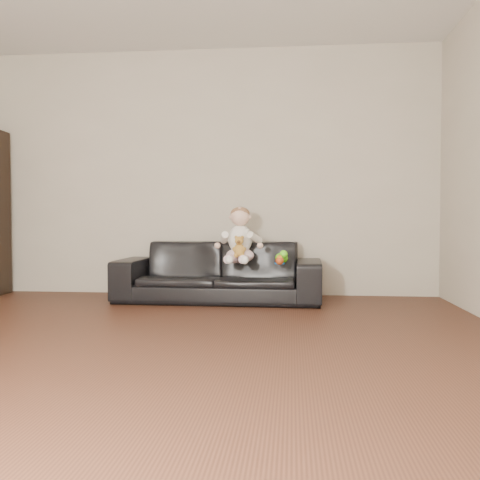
# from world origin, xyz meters

# --- Properties ---
(floor) EXTENTS (5.50, 5.50, 0.00)m
(floor) POSITION_xyz_m (0.00, 0.00, 0.00)
(floor) COLOR #462619
(floor) RESTS_ON ground
(wall_back) EXTENTS (5.00, 0.00, 5.00)m
(wall_back) POSITION_xyz_m (0.00, 2.75, 1.30)
(wall_back) COLOR #BAB09D
(wall_back) RESTS_ON ground
(sofa) EXTENTS (1.99, 0.82, 0.58)m
(sofa) POSITION_xyz_m (0.28, 2.25, 0.29)
(sofa) COLOR black
(sofa) RESTS_ON floor
(baby) EXTENTS (0.38, 0.47, 0.54)m
(baby) POSITION_xyz_m (0.50, 2.14, 0.62)
(baby) COLOR #F8D1DB
(baby) RESTS_ON sofa
(teddy_bear) EXTENTS (0.12, 0.12, 0.19)m
(teddy_bear) POSITION_xyz_m (0.51, 1.98, 0.54)
(teddy_bear) COLOR #B18132
(teddy_bear) RESTS_ON sofa
(toy_green) EXTENTS (0.15, 0.17, 0.10)m
(toy_green) POSITION_xyz_m (0.89, 2.14, 0.43)
(toy_green) COLOR #65EA1B
(toy_green) RESTS_ON sofa
(toy_rattle) EXTENTS (0.09, 0.09, 0.08)m
(toy_rattle) POSITION_xyz_m (0.88, 1.98, 0.42)
(toy_rattle) COLOR #C64517
(toy_rattle) RESTS_ON sofa
(toy_blue_disc) EXTENTS (0.13, 0.13, 0.01)m
(toy_blue_disc) POSITION_xyz_m (0.87, 2.08, 0.39)
(toy_blue_disc) COLOR blue
(toy_blue_disc) RESTS_ON sofa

